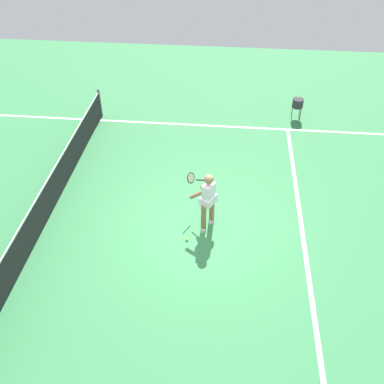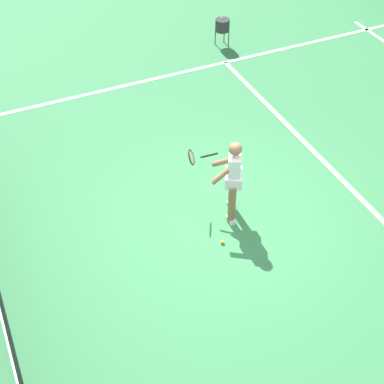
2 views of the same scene
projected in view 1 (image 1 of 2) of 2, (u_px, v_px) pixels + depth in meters
name	position (u px, v px, depth m)	size (l,w,h in m)	color
ground_plane	(204.00, 227.00, 10.64)	(23.78, 23.78, 0.00)	#38844C
service_line_marking	(303.00, 234.00, 10.46)	(9.67, 0.10, 0.01)	white
sideline_right_marking	(215.00, 126.00, 14.36)	(0.10, 16.29, 0.01)	white
court_net	(46.00, 203.00, 10.64)	(10.35, 0.08, 0.98)	#4C4C51
tennis_player	(207.00, 199.00, 10.16)	(1.05, 0.81, 1.55)	#8C6647
tennis_ball_near	(187.00, 239.00, 10.26)	(0.07, 0.07, 0.07)	#D1E533
ball_hopper	(298.00, 103.00, 14.44)	(0.36, 0.36, 0.74)	#333338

